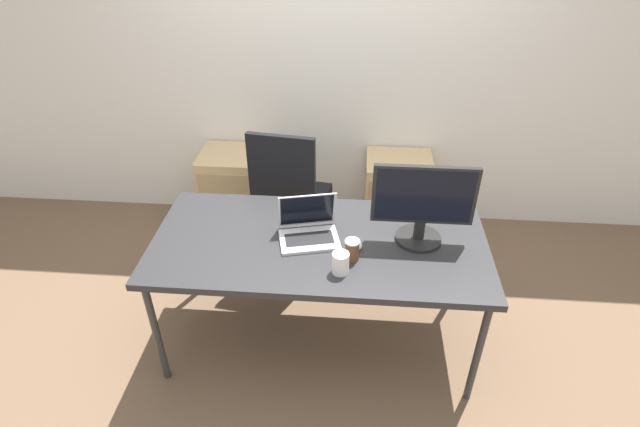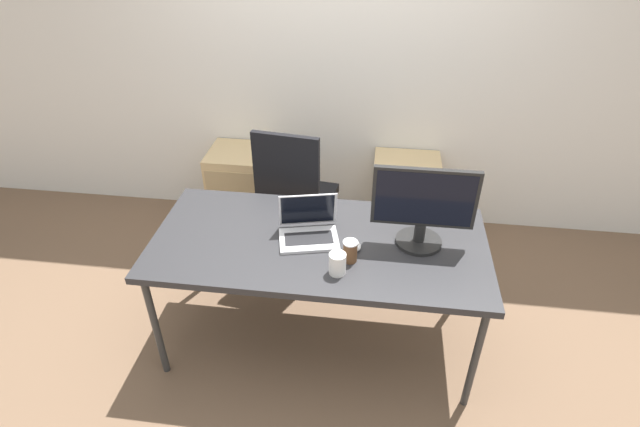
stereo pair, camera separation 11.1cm
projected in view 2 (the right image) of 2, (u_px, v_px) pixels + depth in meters
name	position (u px, v px, depth m)	size (l,w,h in m)	color
ground_plane	(319.00, 336.00, 3.16)	(14.00, 14.00, 0.00)	brown
wall_back	(345.00, 62.00, 3.61)	(10.00, 0.05, 2.60)	silver
desk	(319.00, 247.00, 2.76)	(1.84, 0.87, 0.76)	#28282B
office_chair	(297.00, 210.00, 3.59)	(0.56, 0.59, 1.10)	#232326
cabinet_left	(244.00, 188.00, 4.03)	(0.50, 0.44, 0.65)	tan
cabinet_right	(404.00, 199.00, 3.90)	(0.50, 0.44, 0.65)	tan
laptop_center	(309.00, 229.00, 2.74)	(0.36, 0.33, 0.23)	silver
monitor	(423.00, 207.00, 2.58)	(0.54, 0.25, 0.46)	black
mouse	(357.00, 247.00, 2.66)	(0.05, 0.07, 0.03)	silver
coffee_cup_white	(337.00, 264.00, 2.48)	(0.09, 0.09, 0.12)	white
coffee_cup_brown	(350.00, 251.00, 2.56)	(0.08, 0.08, 0.12)	brown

